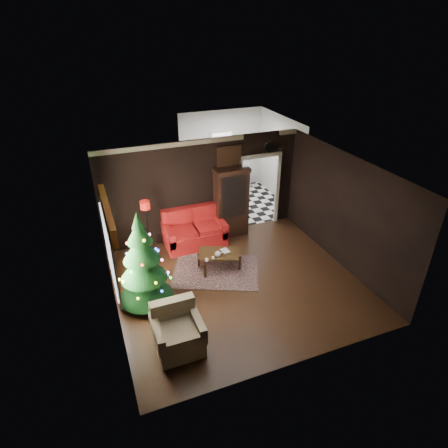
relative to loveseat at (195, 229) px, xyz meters
name	(u,v)px	position (x,y,z in m)	size (l,w,h in m)	color
floor	(238,284)	(0.40, -2.05, -0.50)	(5.50, 5.50, 0.00)	black
ceiling	(240,172)	(0.40, -2.05, 2.30)	(5.50, 5.50, 0.00)	white
wall_back	(202,190)	(0.40, 0.45, 0.90)	(5.50, 5.50, 0.00)	black
wall_front	(300,304)	(0.40, -4.55, 0.90)	(5.50, 5.50, 0.00)	black
wall_left	(109,258)	(-2.35, -2.05, 0.90)	(5.50, 5.50, 0.00)	black
wall_right	(344,212)	(3.15, -2.05, 0.90)	(5.50, 5.50, 0.00)	black
doorway	(258,192)	(2.10, 0.45, 0.55)	(1.10, 0.10, 2.10)	beige
left_window	(109,251)	(-2.31, -1.85, 0.95)	(0.05, 1.60, 1.40)	white
valance	(107,213)	(-2.23, -1.85, 1.77)	(0.12, 2.10, 0.35)	brown
kitchen_floor	(237,204)	(2.10, 1.95, -0.50)	(3.00, 3.00, 0.00)	white
kitchen_window	(222,143)	(2.10, 3.40, 1.20)	(0.70, 0.06, 0.70)	white
rug	(216,271)	(0.10, -1.38, -0.49)	(2.05, 1.49, 0.01)	#39272F
loveseat	(195,229)	(0.00, 0.00, 0.00)	(1.70, 0.90, 1.00)	maroon
curio_cabinet	(231,204)	(1.15, 0.22, 0.45)	(0.90, 0.45, 1.90)	black
floor_lamp	(148,229)	(-1.27, -0.15, 0.33)	(0.26, 0.26, 1.54)	black
christmas_tree	(143,263)	(-1.71, -1.92, 0.55)	(1.17, 1.17, 2.23)	black
armchair	(178,330)	(-1.41, -3.43, -0.04)	(0.89, 0.89, 0.91)	#D0AE8F
coffee_table	(219,260)	(0.21, -1.27, -0.27)	(0.97, 0.58, 0.44)	black
teapot	(218,254)	(0.13, -1.42, 0.02)	(0.16, 0.16, 0.15)	white
cup_a	(207,260)	(-0.17, -1.50, -0.02)	(0.08, 0.08, 0.07)	silver
cup_b	(213,258)	(0.00, -1.46, -0.03)	(0.06, 0.06, 0.05)	white
book	(222,248)	(0.30, -1.27, 0.07)	(0.18, 0.02, 0.24)	#867156
wall_clock	(270,147)	(2.35, 0.40, 1.88)	(0.32, 0.32, 0.06)	white
painting	(229,157)	(1.15, 0.41, 1.75)	(0.62, 0.05, 0.52)	#C08446
kitchen_counter	(224,179)	(2.10, 3.15, -0.05)	(1.80, 0.60, 0.90)	silver
kitchen_table	(233,199)	(1.80, 1.65, -0.12)	(0.70, 0.70, 0.75)	brown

